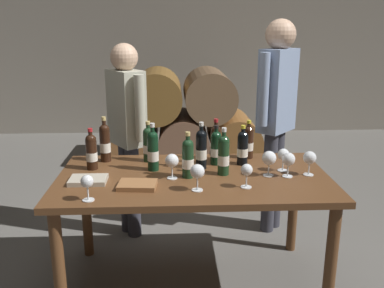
% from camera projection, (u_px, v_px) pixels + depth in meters
% --- Properties ---
extents(ground_plane, '(14.00, 14.00, 0.00)m').
position_uv_depth(ground_plane, '(193.00, 281.00, 2.86)').
color(ground_plane, '#66635E').
extents(cellar_back_wall, '(10.00, 0.24, 2.80)m').
position_uv_depth(cellar_back_wall, '(180.00, 42.00, 6.51)').
color(cellar_back_wall, gray).
rests_on(cellar_back_wall, ground_plane).
extents(barrel_stack, '(1.86, 0.90, 1.15)m').
position_uv_depth(barrel_stack, '(183.00, 121.00, 5.22)').
color(barrel_stack, brown).
rests_on(barrel_stack, ground_plane).
extents(dining_table, '(1.70, 0.90, 0.76)m').
position_uv_depth(dining_table, '(193.00, 189.00, 2.68)').
color(dining_table, brown).
rests_on(dining_table, ground_plane).
extents(wine_bottle_0, '(0.07, 0.07, 0.29)m').
position_uv_depth(wine_bottle_0, '(216.00, 142.00, 2.93)').
color(wine_bottle_0, black).
rests_on(wine_bottle_0, dining_table).
extents(wine_bottle_1, '(0.07, 0.07, 0.28)m').
position_uv_depth(wine_bottle_1, '(148.00, 144.00, 2.90)').
color(wine_bottle_1, '#19381E').
rests_on(wine_bottle_1, dining_table).
extents(wine_bottle_2, '(0.07, 0.07, 0.31)m').
position_uv_depth(wine_bottle_2, '(201.00, 149.00, 2.75)').
color(wine_bottle_2, black).
rests_on(wine_bottle_2, dining_table).
extents(wine_bottle_3, '(0.07, 0.07, 0.31)m').
position_uv_depth(wine_bottle_3, '(153.00, 150.00, 2.72)').
color(wine_bottle_3, black).
rests_on(wine_bottle_3, dining_table).
extents(wine_bottle_4, '(0.07, 0.07, 0.30)m').
position_uv_depth(wine_bottle_4, '(224.00, 155.00, 2.64)').
color(wine_bottle_4, '#19381E').
rests_on(wine_bottle_4, dining_table).
extents(wine_bottle_5, '(0.07, 0.07, 0.29)m').
position_uv_depth(wine_bottle_5, '(188.00, 158.00, 2.60)').
color(wine_bottle_5, '#19381E').
rests_on(wine_bottle_5, dining_table).
extents(wine_bottle_6, '(0.07, 0.07, 0.27)m').
position_uv_depth(wine_bottle_6, '(248.00, 142.00, 2.97)').
color(wine_bottle_6, black).
rests_on(wine_bottle_6, dining_table).
extents(wine_bottle_7, '(0.07, 0.07, 0.31)m').
position_uv_depth(wine_bottle_7, '(105.00, 142.00, 2.90)').
color(wine_bottle_7, black).
rests_on(wine_bottle_7, dining_table).
extents(wine_bottle_8, '(0.07, 0.07, 0.27)m').
position_uv_depth(wine_bottle_8, '(91.00, 151.00, 2.74)').
color(wine_bottle_8, black).
rests_on(wine_bottle_8, dining_table).
extents(wine_bottle_9, '(0.07, 0.07, 0.27)m').
position_uv_depth(wine_bottle_9, '(243.00, 147.00, 2.84)').
color(wine_bottle_9, black).
rests_on(wine_bottle_9, dining_table).
extents(wine_bottle_10, '(0.07, 0.07, 0.27)m').
position_uv_depth(wine_bottle_10, '(216.00, 147.00, 2.84)').
color(wine_bottle_10, black).
rests_on(wine_bottle_10, dining_table).
extents(wine_glass_0, '(0.08, 0.08, 0.16)m').
position_uv_depth(wine_glass_0, '(197.00, 172.00, 2.39)').
color(wine_glass_0, white).
rests_on(wine_glass_0, dining_table).
extents(wine_glass_1, '(0.07, 0.07, 0.14)m').
position_uv_depth(wine_glass_1, '(247.00, 171.00, 2.44)').
color(wine_glass_1, white).
rests_on(wine_glass_1, dining_table).
extents(wine_glass_2, '(0.08, 0.08, 0.16)m').
position_uv_depth(wine_glass_2, '(172.00, 161.00, 2.58)').
color(wine_glass_2, white).
rests_on(wine_glass_2, dining_table).
extents(wine_glass_3, '(0.07, 0.07, 0.15)m').
position_uv_depth(wine_glass_3, '(87.00, 183.00, 2.26)').
color(wine_glass_3, white).
rests_on(wine_glass_3, dining_table).
extents(wine_glass_4, '(0.09, 0.09, 0.16)m').
position_uv_depth(wine_glass_4, '(269.00, 159.00, 2.62)').
color(wine_glass_4, white).
rests_on(wine_glass_4, dining_table).
extents(wine_glass_5, '(0.08, 0.08, 0.15)m').
position_uv_depth(wine_glass_5, '(283.00, 155.00, 2.71)').
color(wine_glass_5, white).
rests_on(wine_glass_5, dining_table).
extents(wine_glass_6, '(0.08, 0.08, 0.16)m').
position_uv_depth(wine_glass_6, '(288.00, 160.00, 2.61)').
color(wine_glass_6, white).
rests_on(wine_glass_6, dining_table).
extents(wine_glass_7, '(0.08, 0.08, 0.16)m').
position_uv_depth(wine_glass_7, '(310.00, 158.00, 2.63)').
color(wine_glass_7, white).
rests_on(wine_glass_7, dining_table).
extents(tasting_notebook, '(0.23, 0.18, 0.03)m').
position_uv_depth(tasting_notebook, '(137.00, 185.00, 2.46)').
color(tasting_notebook, '#936038').
rests_on(tasting_notebook, dining_table).
extents(leather_ledger, '(0.22, 0.16, 0.03)m').
position_uv_depth(leather_ledger, '(88.00, 180.00, 2.54)').
color(leather_ledger, '#B2A893').
rests_on(leather_ledger, dining_table).
extents(sommelier_presenting, '(0.36, 0.38, 1.72)m').
position_uv_depth(sommelier_presenting, '(277.00, 107.00, 3.32)').
color(sommelier_presenting, '#383842').
rests_on(sommelier_presenting, ground_plane).
extents(taster_seated_left, '(0.33, 0.43, 1.54)m').
position_uv_depth(taster_seated_left, '(127.00, 125.00, 3.28)').
color(taster_seated_left, '#383842').
rests_on(taster_seated_left, ground_plane).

